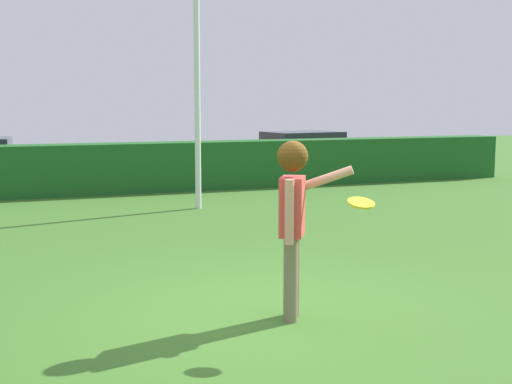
{
  "coord_description": "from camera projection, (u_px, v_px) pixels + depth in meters",
  "views": [
    {
      "loc": [
        -2.55,
        -6.36,
        2.14
      ],
      "look_at": [
        0.14,
        0.74,
        1.15
      ],
      "focal_mm": 48.41,
      "sensor_mm": 36.0,
      "label": 1
    }
  ],
  "objects": [
    {
      "name": "lamppost",
      "position": [
        197.0,
        56.0,
        13.63
      ],
      "size": [
        0.24,
        0.24,
        5.46
      ],
      "color": "silver",
      "rests_on": "ground"
    },
    {
      "name": "person",
      "position": [
        293.0,
        209.0,
        6.73
      ],
      "size": [
        0.84,
        0.5,
        1.77
      ],
      "color": "#786C50",
      "rests_on": "ground"
    },
    {
      "name": "hedge_row",
      "position": [
        111.0,
        168.0,
        16.34
      ],
      "size": [
        21.69,
        0.9,
        1.18
      ],
      "primitive_type": "cube",
      "color": "#1D5A20",
      "rests_on": "ground"
    },
    {
      "name": "frisbee",
      "position": [
        361.0,
        203.0,
        6.3
      ],
      "size": [
        0.25,
        0.25,
        0.09
      ],
      "color": "yellow"
    },
    {
      "name": "ground_plane",
      "position": [
        268.0,
        312.0,
        7.07
      ],
      "size": [
        60.0,
        60.0,
        0.0
      ],
      "primitive_type": "plane",
      "color": "#3C6F26"
    },
    {
      "name": "parked_car_red",
      "position": [
        302.0,
        150.0,
        21.19
      ],
      "size": [
        4.39,
        2.26,
        1.25
      ],
      "color": "#B21E1E",
      "rests_on": "ground"
    }
  ]
}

